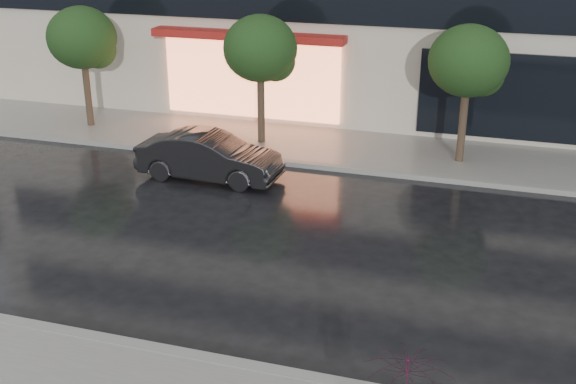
% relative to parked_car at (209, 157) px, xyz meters
% --- Properties ---
extents(ground, '(120.00, 120.00, 0.00)m').
position_rel_parked_car_xyz_m(ground, '(3.39, -6.83, -0.64)').
color(ground, black).
rests_on(ground, ground).
extents(sidewalk_far, '(60.00, 3.50, 0.12)m').
position_rel_parked_car_xyz_m(sidewalk_far, '(3.39, 3.42, -0.58)').
color(sidewalk_far, slate).
rests_on(sidewalk_far, ground).
extents(curb_near, '(60.00, 0.25, 0.14)m').
position_rel_parked_car_xyz_m(curb_near, '(3.39, -7.83, -0.57)').
color(curb_near, gray).
rests_on(curb_near, ground).
extents(curb_far, '(60.00, 0.25, 0.14)m').
position_rel_parked_car_xyz_m(curb_far, '(3.39, 1.67, -0.57)').
color(curb_far, gray).
rests_on(curb_far, ground).
extents(tree_far_west, '(2.20, 2.20, 3.99)m').
position_rel_parked_car_xyz_m(tree_far_west, '(-5.55, 3.20, 2.28)').
color(tree_far_west, '#33261C').
rests_on(tree_far_west, ground).
extents(tree_mid_west, '(2.20, 2.20, 3.99)m').
position_rel_parked_car_xyz_m(tree_mid_west, '(0.45, 3.20, 2.28)').
color(tree_mid_west, '#33261C').
rests_on(tree_mid_west, ground).
extents(tree_mid_east, '(2.20, 2.20, 3.99)m').
position_rel_parked_car_xyz_m(tree_mid_east, '(6.45, 3.20, 2.28)').
color(tree_mid_east, '#33261C').
rests_on(tree_mid_east, ground).
extents(parked_car, '(3.94, 1.47, 1.29)m').
position_rel_parked_car_xyz_m(parked_car, '(0.00, 0.00, 0.00)').
color(parked_car, black).
rests_on(parked_car, ground).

